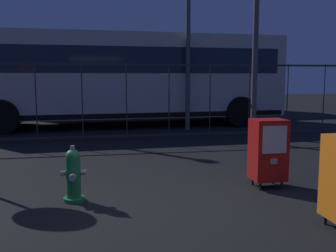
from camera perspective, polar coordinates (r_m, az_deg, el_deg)
ground_plane at (r=4.82m, az=-0.97°, el=-12.57°), size 60.00×60.00×0.00m
fire_hydrant at (r=5.27m, az=-13.83°, el=-7.07°), size 0.33×0.31×0.75m
newspaper_box_secondary at (r=5.89m, az=14.59°, el=-3.39°), size 0.48×0.42×1.02m
fence_barrier at (r=10.08m, az=-6.16°, el=3.72°), size 18.03×0.04×2.00m
bus_near at (r=13.06m, az=-6.53°, el=7.55°), size 10.61×3.19×3.00m
bus_far at (r=17.43m, az=-3.09°, el=7.51°), size 10.69×3.59×3.00m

